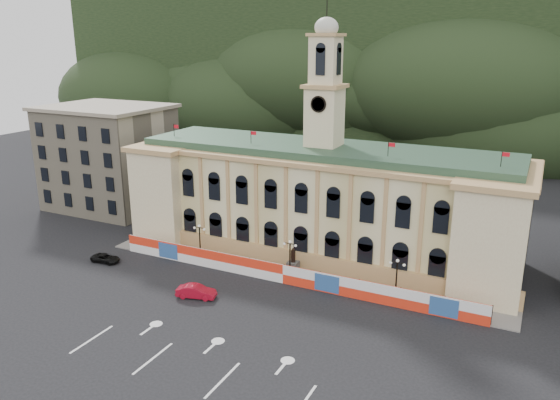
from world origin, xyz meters
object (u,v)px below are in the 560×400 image
at_px(statue, 293,266).
at_px(red_sedan, 196,292).
at_px(black_suv, 106,258).
at_px(lamp_center, 290,255).

height_order(statue, red_sedan, statue).
relative_size(statue, red_sedan, 0.73).
bearing_deg(red_sedan, black_suv, 64.02).
distance_m(lamp_center, black_suv, 26.25).
height_order(lamp_center, red_sedan, lamp_center).
bearing_deg(black_suv, lamp_center, -79.90).
height_order(lamp_center, black_suv, lamp_center).
height_order(red_sedan, black_suv, red_sedan).
xyz_separation_m(statue, red_sedan, (-7.65, -11.27, -0.40)).
relative_size(statue, black_suv, 0.86).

